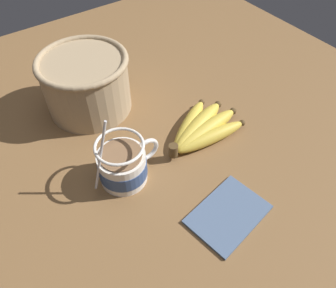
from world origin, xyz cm
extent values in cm
cube|color=brown|center=(0.00, 0.00, 1.60)|extent=(135.91, 135.91, 3.21)
cylinder|color=white|center=(-8.63, -2.23, 6.76)|extent=(9.45, 9.45, 7.10)
cylinder|color=navy|center=(-8.63, -2.23, 6.62)|extent=(9.65, 9.65, 3.41)
torus|color=white|center=(-2.97, -2.23, 8.08)|extent=(5.58, 0.90, 5.58)
cylinder|color=#846042|center=(-8.63, -2.23, 10.41)|extent=(8.25, 8.25, 0.40)
torus|color=white|center=(-8.63, -2.23, 12.95)|extent=(9.45, 9.45, 0.60)
cylinder|color=silver|center=(-12.54, -2.23, 12.45)|extent=(5.01, 0.50, 15.63)
ellipsoid|color=silver|center=(-10.28, -2.23, 4.71)|extent=(3.00, 2.00, 0.80)
cylinder|color=#4C381E|center=(2.44, -3.95, 5.88)|extent=(2.00, 2.00, 3.00)
ellipsoid|color=gold|center=(12.13, -4.83, 4.81)|extent=(17.68, 4.75, 3.19)
sphere|color=#4C381E|center=(20.83, -5.62, 4.81)|extent=(1.44, 1.44, 1.44)
ellipsoid|color=gold|center=(12.55, -2.72, 5.03)|extent=(18.67, 5.84, 3.65)
sphere|color=#4C381E|center=(21.66, -1.61, 5.03)|extent=(1.64, 1.64, 1.64)
ellipsoid|color=gold|center=(11.82, -0.71, 5.10)|extent=(18.11, 9.40, 3.78)
sphere|color=#4C381E|center=(20.26, 2.21, 5.10)|extent=(1.70, 1.70, 1.70)
ellipsoid|color=gold|center=(10.51, 0.93, 4.85)|extent=(16.13, 11.55, 3.29)
sphere|color=#4C381E|center=(17.72, 5.30, 4.85)|extent=(1.48, 1.48, 1.48)
cylinder|color=tan|center=(-4.23, 21.39, 9.81)|extent=(19.78, 19.78, 13.20)
torus|color=tan|center=(-4.23, 21.39, 16.41)|extent=(20.77, 20.77, 1.38)
cube|color=slate|center=(2.80, -20.90, 3.51)|extent=(16.04, 12.47, 0.60)
camera|label=1|loc=(-24.18, -39.59, 57.66)|focal=35.00mm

